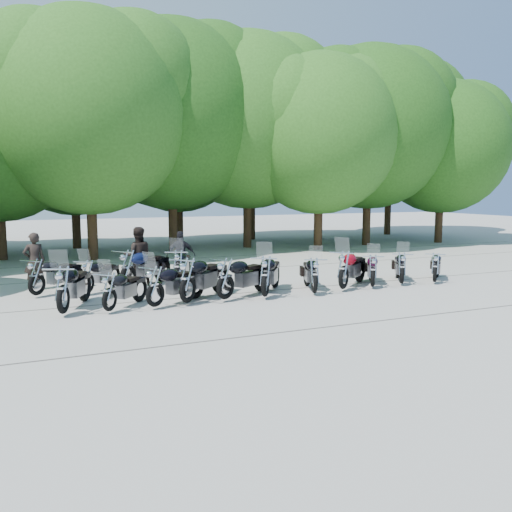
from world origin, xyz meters
name	(u,v)px	position (x,y,z in m)	size (l,w,h in m)	color
ground	(278,301)	(0.00, 0.00, 0.00)	(90.00, 90.00, 0.00)	#A59F95
tree_3	(88,113)	(-3.57, 11.24, 6.32)	(8.70, 8.70, 10.67)	#3A2614
tree_4	(171,116)	(0.54, 13.09, 6.64)	(9.13, 9.13, 11.20)	#3A2614
tree_5	(247,122)	(4.61, 13.20, 6.57)	(9.04, 9.04, 11.10)	#3A2614
tree_6	(319,135)	(7.55, 10.82, 5.81)	(8.00, 8.00, 9.82)	#3A2614
tree_7	(369,128)	(11.20, 11.78, 6.39)	(8.79, 8.79, 10.79)	#3A2614
tree_8	(442,147)	(15.83, 11.20, 5.47)	(7.53, 7.53, 9.25)	#3A2614
tree_11	(73,142)	(-3.76, 16.43, 5.49)	(7.56, 7.56, 9.28)	#3A2614
tree_12	(178,141)	(1.80, 16.47, 5.72)	(7.88, 7.88, 9.67)	#3A2614
tree_13	(252,140)	(6.69, 17.47, 6.04)	(8.31, 8.31, 10.20)	#3A2614
tree_14	(320,144)	(10.68, 16.09, 5.83)	(8.02, 8.02, 9.84)	#3A2614
tree_15	(390,130)	(16.61, 17.02, 7.03)	(9.67, 9.67, 11.86)	#3A2614
motorcycle_0	(63,288)	(-5.60, 0.49, 0.70)	(0.76, 2.49, 1.41)	black
motorcycle_1	(109,290)	(-4.51, 0.37, 0.58)	(0.63, 2.07, 1.17)	black
motorcycle_2	(155,285)	(-3.34, 0.38, 0.64)	(0.69, 2.26, 1.28)	black
motorcycle_3	(187,279)	(-2.44, 0.51, 0.73)	(0.78, 2.57, 1.45)	black
motorcycle_4	(225,277)	(-1.35, 0.54, 0.69)	(0.74, 2.43, 1.38)	black
motorcycle_5	(265,275)	(-0.18, 0.43, 0.69)	(0.75, 2.46, 1.39)	black
motorcycle_6	(314,274)	(1.36, 0.33, 0.63)	(0.68, 2.22, 1.25)	black
motorcycle_7	(344,268)	(2.50, 0.54, 0.70)	(0.76, 2.48, 1.40)	maroon
motorcycle_8	(373,270)	(3.56, 0.54, 0.61)	(0.65, 2.14, 1.21)	#350723
motorcycle_9	(402,267)	(4.76, 0.63, 0.61)	(0.65, 2.15, 1.21)	black
motorcycle_10	(435,266)	(5.95, 0.42, 0.58)	(0.63, 2.06, 1.17)	black
motorcycle_11	(36,276)	(-6.11, 3.26, 0.63)	(0.68, 2.24, 1.27)	black
motorcycle_12	(88,275)	(-4.72, 3.05, 0.59)	(0.63, 2.07, 1.17)	black
motorcycle_13	(128,268)	(-3.51, 3.26, 0.71)	(0.77, 2.52, 1.43)	#0C1336
motorcycle_14	(178,267)	(-1.96, 3.17, 0.67)	(0.72, 2.38, 1.34)	black
rider_0	(34,261)	(-6.12, 4.60, 0.89)	(0.65, 0.43, 1.78)	black
rider_1	(138,256)	(-3.01, 4.22, 0.94)	(0.92, 0.72, 1.89)	black
rider_2	(181,256)	(-1.48, 4.52, 0.84)	(0.99, 0.41, 1.69)	black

